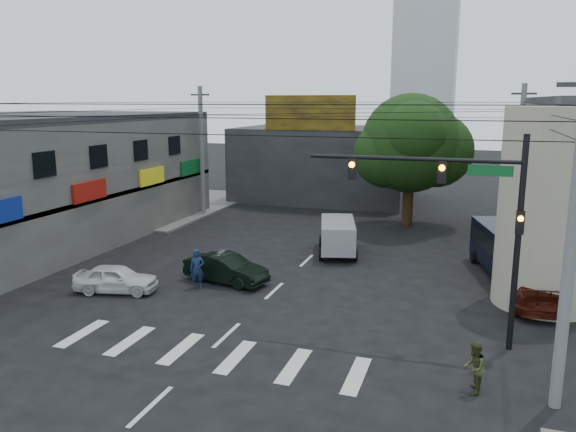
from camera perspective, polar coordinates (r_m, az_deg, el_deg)
The scene contains 19 objects.
ground at distance 23.12m, azimuth -3.11°, elevation -9.17°, with size 160.00×160.00×0.00m, color black.
sidewalk_far_left at distance 46.82m, azimuth -15.67°, elevation 1.22°, with size 16.00×16.00×0.15m, color #514F4C.
building_left at distance 37.12m, azimuth -26.31°, elevation 3.16°, with size 14.00×24.00×7.00m, color #474542.
corner_column at distance 24.64m, azimuth 25.13°, elevation 0.69°, with size 4.00×4.00×8.00m, color gray.
building_far at distance 47.90m, azimuth 3.81°, elevation 5.39°, with size 14.00×10.00×6.00m, color #232326.
billboard at distance 42.90m, azimuth 2.20°, elevation 10.44°, with size 7.00×0.30×2.60m, color olive.
tower_distant at distance 91.48m, azimuth 14.03°, elevation 20.01°, with size 9.00×9.00×44.00m, color silver.
street_tree at distance 37.40m, azimuth 12.32°, elevation 7.20°, with size 6.40×6.40×8.70m.
traffic_gantry at distance 19.38m, azimuth 17.63°, elevation 1.05°, with size 7.10×0.35×7.20m.
utility_pole_near_right at distance 16.20m, azimuth 26.84°, elevation -2.53°, with size 0.32×0.32×9.20m, color #59595B.
utility_pole_far_left at distance 40.70m, azimuth -8.75°, elevation 6.44°, with size 0.32×0.32×9.20m, color #59595B.
utility_pole_far_right at distance 36.35m, azimuth 22.36°, elevation 5.09°, with size 0.32×0.32×9.20m, color #59595B.
dark_sedan at distance 25.98m, azimuth -6.33°, elevation -5.31°, with size 4.23×2.24×1.32m, color black.
white_compact at distance 25.69m, azimuth -17.07°, elevation -6.09°, with size 3.82×2.23×1.22m, color silver.
maroon_sedan at distance 25.17m, azimuth 23.39°, elevation -6.66°, with size 2.58×5.16×1.44m, color #3D1008.
silver_minivan at distance 30.63m, azimuth 5.06°, elevation -2.18°, with size 2.79×4.53×1.82m, color #ADAEB5, non-canonical shape.
navy_van at distance 28.73m, azimuth 21.47°, elevation -3.41°, with size 3.53×6.10×2.30m, color black, non-canonical shape.
traffic_officer at distance 25.34m, azimuth -9.22°, elevation -5.32°, with size 0.76×0.66×1.76m, color #132142.
pedestrian_olive at distance 17.32m, azimuth 18.37°, elevation -14.43°, with size 0.64×0.79×1.54m, color #353C1B.
Camera 1 is at (7.98, -20.08, 8.22)m, focal length 35.00 mm.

